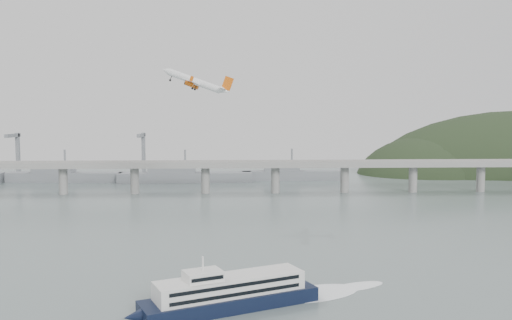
{
  "coord_description": "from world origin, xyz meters",
  "views": [
    {
      "loc": [
        -10.08,
        -184.19,
        56.26
      ],
      "look_at": [
        0.0,
        55.0,
        36.0
      ],
      "focal_mm": 38.0,
      "sensor_mm": 36.0,
      "label": 1
    }
  ],
  "objects": [
    {
      "name": "ground",
      "position": [
        0.0,
        0.0,
        0.0
      ],
      "size": [
        900.0,
        900.0,
        0.0
      ],
      "primitive_type": "plane",
      "color": "slate",
      "rests_on": "ground"
    },
    {
      "name": "bridge",
      "position": [
        -1.15,
        200.0,
        17.65
      ],
      "size": [
        800.0,
        22.0,
        23.9
      ],
      "color": "gray",
      "rests_on": "ground"
    },
    {
      "name": "distant_fleet",
      "position": [
        -155.36,
        265.08,
        6.22
      ],
      "size": [
        453.0,
        60.9,
        40.0
      ],
      "color": "slate",
      "rests_on": "ground"
    },
    {
      "name": "ferry",
      "position": [
        -11.09,
        -30.59,
        4.42
      ],
      "size": [
        81.5,
        41.79,
        16.31
      ],
      "rotation": [
        0.0,
        0.0,
        0.41
      ],
      "color": "black",
      "rests_on": "ground"
    },
    {
      "name": "airliner",
      "position": [
        -28.74,
        91.94,
        72.57
      ],
      "size": [
        37.59,
        34.49,
        15.53
      ],
      "rotation": [
        0.05,
        -0.35,
        2.95
      ],
      "color": "white",
      "rests_on": "ground"
    }
  ]
}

